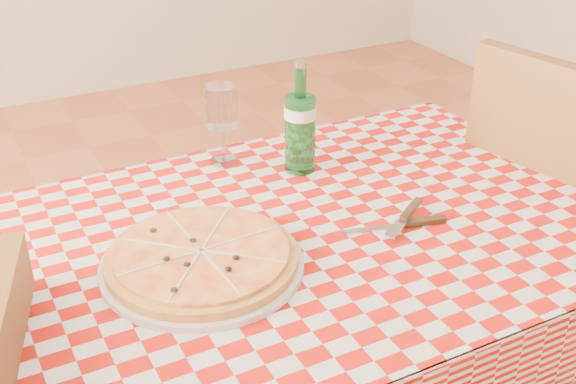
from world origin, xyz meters
The scene contains 7 objects.
dining_table centered at (0.00, 0.00, 0.66)m, with size 1.20×0.80×0.75m.
tablecloth centered at (0.00, 0.00, 0.75)m, with size 1.30×0.90×0.01m, color #9E1009.
chair_near centered at (0.73, -0.02, 0.59)m, with size 0.54×0.54×1.02m.
pizza_plate centered at (-0.25, -0.03, 0.78)m, with size 0.38×0.38×0.05m, color #C07F40, non-canonical shape.
water_bottle centered at (0.11, 0.24, 0.89)m, with size 0.08×0.08×0.27m, color #19662D, non-canonical shape.
wine_glass centered at (-0.04, 0.37, 0.86)m, with size 0.08×0.08×0.20m, color silver, non-canonical shape.
cutlery centered at (0.17, -0.08, 0.77)m, with size 0.24×0.20×0.03m, color silver, non-canonical shape.
Camera 1 is at (-0.62, -1.10, 1.54)m, focal length 45.00 mm.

